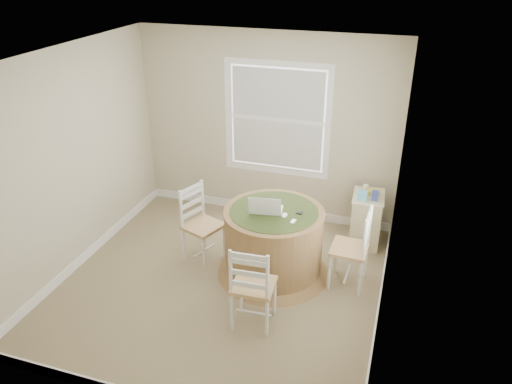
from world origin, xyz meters
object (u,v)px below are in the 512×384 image
(round_table, at_px, (273,240))
(corner_chest, at_px, (366,219))
(chair_right, at_px, (349,248))
(chair_left, at_px, (203,226))
(laptop, at_px, (266,209))
(chair_near, at_px, (254,285))

(round_table, xyz_separation_m, corner_chest, (0.96, 1.00, -0.10))
(chair_right, xyz_separation_m, corner_chest, (0.09, 0.95, -0.13))
(corner_chest, bearing_deg, chair_left, -155.35)
(laptop, xyz_separation_m, corner_chest, (1.05, 1.04, -0.52))
(round_table, relative_size, chair_near, 1.41)
(chair_left, distance_m, chair_right, 1.77)
(chair_near, distance_m, chair_right, 1.27)
(round_table, relative_size, chair_right, 1.41)
(chair_near, height_order, corner_chest, chair_near)
(round_table, distance_m, chair_left, 0.89)
(round_table, bearing_deg, corner_chest, 53.38)
(chair_left, height_order, laptop, laptop)
(corner_chest, bearing_deg, round_table, -137.41)
(chair_left, relative_size, laptop, 2.32)
(chair_left, height_order, chair_near, same)
(round_table, bearing_deg, chair_left, -173.28)
(round_table, height_order, corner_chest, round_table)
(chair_near, xyz_separation_m, laptop, (-0.14, 0.88, 0.39))
(round_table, xyz_separation_m, laptop, (-0.08, -0.04, 0.41))
(chair_left, relative_size, chair_right, 1.00)
(round_table, height_order, chair_right, chair_right)
(round_table, distance_m, laptop, 0.42)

